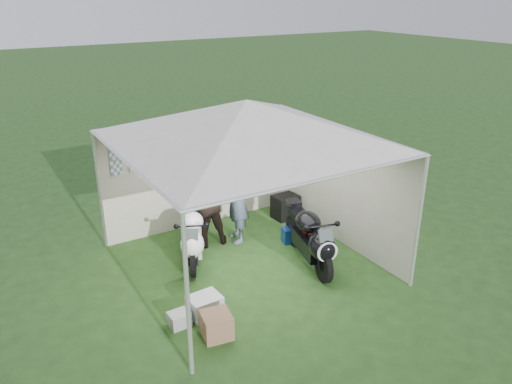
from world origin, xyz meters
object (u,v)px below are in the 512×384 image
person_blue_jacket (237,198)px  paddock_stand (293,235)px  motorcycle_white (193,235)px  person_dark_jacket (204,201)px  crate_2 (179,319)px  crate_1 (217,325)px  crate_0 (205,306)px  canopy_tent (246,125)px  equipment_box (285,207)px  motorcycle_black (311,237)px

person_blue_jacket → paddock_stand: bearing=66.4°
motorcycle_white → paddock_stand: motorcycle_white is taller
person_dark_jacket → crate_2: bearing=60.1°
motorcycle_white → crate_2: motorcycle_white is taller
crate_1 → crate_0: bearing=82.5°
motorcycle_white → crate_2: size_ratio=5.63×
canopy_tent → person_dark_jacket: size_ratio=3.13×
motorcycle_white → person_blue_jacket: (1.07, 0.29, 0.40)m
motorcycle_white → crate_1: size_ratio=4.18×
crate_1 → motorcycle_white: bearing=74.0°
person_dark_jacket → equipment_box: person_dark_jacket is taller
canopy_tent → paddock_stand: bearing=13.3°
equipment_box → crate_0: (-3.01, -2.27, -0.10)m
paddock_stand → equipment_box: (0.50, 1.00, 0.11)m
motorcycle_black → person_blue_jacket: (-0.67, 1.50, 0.35)m
canopy_tent → motorcycle_white: 2.29m
crate_1 → crate_2: size_ratio=1.35×
motorcycle_white → paddock_stand: bearing=15.2°
canopy_tent → person_blue_jacket: canopy_tent is taller
equipment_box → canopy_tent: bearing=-143.0°
crate_1 → crate_2: bearing=126.7°
canopy_tent → equipment_box: (1.70, 1.28, -2.32)m
motorcycle_black → crate_1: (-2.36, -0.93, -0.36)m
motorcycle_black → person_dark_jacket: bearing=141.6°
motorcycle_white → motorcycle_black: (1.74, -1.22, 0.04)m
motorcycle_white → motorcycle_black: size_ratio=0.87×
motorcycle_white → person_dark_jacket: (0.46, 0.48, 0.40)m
person_blue_jacket → motorcycle_white: bearing=-63.8°
person_dark_jacket → crate_2: size_ratio=5.95×
person_dark_jacket → person_blue_jacket: bearing=167.0°
person_dark_jacket → crate_1: 2.93m
motorcycle_black → person_dark_jacket: (-1.28, 1.69, 0.36)m
equipment_box → crate_0: size_ratio=1.07×
crate_0 → crate_1: size_ratio=1.18×
motorcycle_black → crate_0: motorcycle_black is taller
motorcycle_black → crate_1: 2.56m
crate_2 → canopy_tent: bearing=30.6°
paddock_stand → equipment_box: size_ratio=0.78×
motorcycle_white → paddock_stand: size_ratio=4.25×
canopy_tent → crate_2: size_ratio=18.64×
motorcycle_black → crate_2: 2.79m
equipment_box → crate_2: 4.16m
canopy_tent → crate_0: bearing=-143.0°
crate_2 → crate_0: bearing=6.2°
motorcycle_black → person_dark_jacket: size_ratio=1.08×
motorcycle_black → equipment_box: bearing=83.4°
canopy_tent → person_blue_jacket: 1.93m
canopy_tent → motorcycle_black: (0.97, -0.59, -2.03)m
person_blue_jacket → equipment_box: 1.58m
canopy_tent → person_blue_jacket: bearing=71.3°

